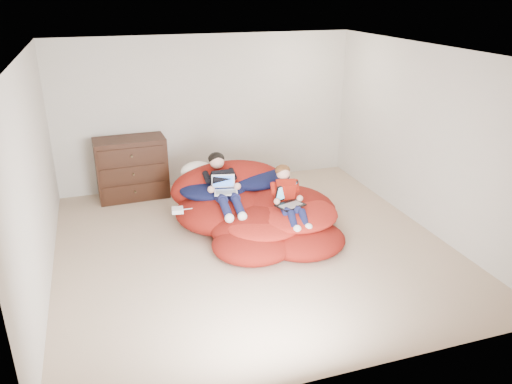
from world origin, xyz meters
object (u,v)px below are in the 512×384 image
object	(u,v)px
dresser	(132,168)
laptop_black	(289,199)
beanbag_pile	(257,211)
laptop_white	(225,187)
older_boy	(223,183)
younger_boy	(288,195)

from	to	relation	value
dresser	laptop_black	bearing A→B (deg)	-48.29
dresser	beanbag_pile	world-z (taller)	dresser
dresser	beanbag_pile	xyz separation A→B (m)	(1.56, -1.69, -0.24)
laptop_white	laptop_black	distance (m)	0.91
beanbag_pile	laptop_white	bearing A→B (deg)	166.50
dresser	older_boy	bearing A→B (deg)	-52.45
older_boy	beanbag_pile	bearing A→B (deg)	-26.89
laptop_black	dresser	bearing A→B (deg)	131.71
older_boy	laptop_white	xyz separation A→B (m)	(0.00, -0.12, -0.02)
dresser	younger_boy	size ratio (longest dim) A/B	1.24
younger_boy	laptop_white	distance (m)	0.89
laptop_white	laptop_black	size ratio (longest dim) A/B	0.83
beanbag_pile	younger_boy	size ratio (longest dim) A/B	2.61
beanbag_pile	laptop_white	world-z (taller)	laptop_white
dresser	laptop_black	xyz separation A→B (m)	(1.87, -2.10, 0.07)
beanbag_pile	laptop_black	xyz separation A→B (m)	(0.31, -0.41, 0.31)
younger_boy	beanbag_pile	bearing A→B (deg)	128.52
older_boy	laptop_white	bearing A→B (deg)	-90.00
younger_boy	older_boy	bearing A→B (deg)	140.72
younger_boy	laptop_black	world-z (taller)	younger_boy
laptop_white	laptop_black	world-z (taller)	laptop_white
dresser	laptop_black	distance (m)	2.82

